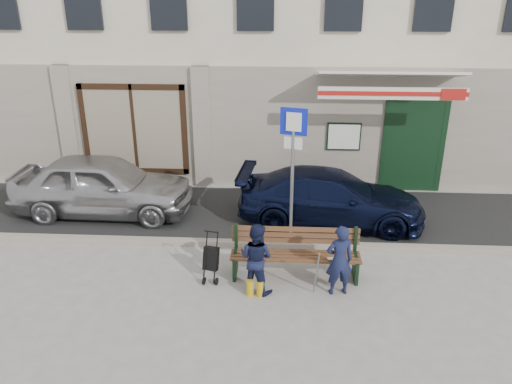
# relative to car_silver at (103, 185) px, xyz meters

# --- Properties ---
(ground) EXTENTS (80.00, 80.00, 0.00)m
(ground) POSITION_rel_car_silver_xyz_m (3.50, -2.99, -0.72)
(ground) COLOR #9E9991
(ground) RESTS_ON ground
(asphalt_lane) EXTENTS (60.00, 3.20, 0.01)m
(asphalt_lane) POSITION_rel_car_silver_xyz_m (3.50, 0.11, -0.71)
(asphalt_lane) COLOR #282828
(asphalt_lane) RESTS_ON ground
(curb) EXTENTS (60.00, 0.18, 0.12)m
(curb) POSITION_rel_car_silver_xyz_m (3.50, -1.49, -0.66)
(curb) COLOR #9E9384
(curb) RESTS_ON ground
(car_silver) EXTENTS (4.24, 1.78, 1.43)m
(car_silver) POSITION_rel_car_silver_xyz_m (0.00, 0.00, 0.00)
(car_silver) COLOR #B2B2B7
(car_silver) RESTS_ON ground
(car_navy) EXTENTS (4.35, 2.09, 1.22)m
(car_navy) POSITION_rel_car_silver_xyz_m (5.35, -0.19, -0.11)
(car_navy) COLOR black
(car_navy) RESTS_ON ground
(parking_sign) EXTENTS (0.53, 0.17, 2.91)m
(parking_sign) POSITION_rel_car_silver_xyz_m (4.43, -1.27, 1.26)
(parking_sign) COLOR gray
(parking_sign) RESTS_ON ground
(bench) EXTENTS (2.40, 1.17, 0.98)m
(bench) POSITION_rel_car_silver_xyz_m (4.46, -2.60, -0.26)
(bench) COLOR brown
(bench) RESTS_ON ground
(man) EXTENTS (0.54, 0.40, 1.33)m
(man) POSITION_rel_car_silver_xyz_m (5.26, -3.10, -0.05)
(man) COLOR #161B3C
(man) RESTS_ON ground
(woman) EXTENTS (0.79, 0.73, 1.31)m
(woman) POSITION_rel_car_silver_xyz_m (3.81, -3.09, -0.06)
(woman) COLOR #141A38
(woman) RESTS_ON ground
(stroller) EXTENTS (0.32, 0.42, 0.94)m
(stroller) POSITION_rel_car_silver_xyz_m (2.96, -2.79, -0.30)
(stroller) COLOR black
(stroller) RESTS_ON ground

